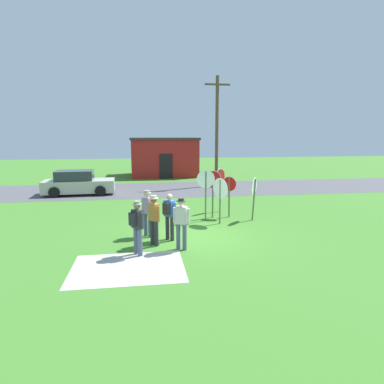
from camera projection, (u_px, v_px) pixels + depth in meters
The scene contains 17 objects.
ground_plane at pixel (193, 237), 12.29m from camera, with size 80.00×80.00×0.00m, color #3D7528.
street_asphalt at pixel (169, 189), 22.89m from camera, with size 60.00×6.40×0.01m, color #4C4C51.
concrete_path at pixel (128, 268), 9.50m from camera, with size 3.20×2.40×0.01m, color #ADAAA3.
building_background at pixel (164, 157), 30.13m from camera, with size 5.93×4.76×3.43m.
utility_pole at pixel (217, 130), 23.74m from camera, with size 1.80×0.24×7.76m.
parked_car_on_street at pixel (78, 183), 20.89m from camera, with size 4.38×2.17×1.51m.
stop_sign_low_front at pixel (229, 190), 15.05m from camera, with size 0.58×0.43×1.88m.
stop_sign_far_back at pixel (220, 182), 16.10m from camera, with size 0.57×0.54×2.13m.
stop_sign_leaning_right at pixel (206, 186), 14.34m from camera, with size 0.78×0.09×2.24m.
stop_sign_rear_left at pixel (254, 191), 14.49m from camera, with size 0.50×0.72×1.92m.
stop_sign_tallest at pixel (213, 185), 14.94m from camera, with size 0.80×0.19×2.16m.
stop_sign_leaning_left at pixel (220, 193), 13.93m from camera, with size 0.46×0.75×1.96m.
person_holding_notes at pixel (181, 221), 10.84m from camera, with size 0.52×0.36×1.74m.
person_in_blue at pixel (169, 214), 11.80m from camera, with size 0.48×0.48×1.69m.
person_in_dark_shirt at pixel (148, 211), 12.25m from camera, with size 0.43×0.43×1.74m.
person_near_signs at pixel (154, 217), 11.26m from camera, with size 0.39×0.47×1.74m.
person_with_sunhat at pixel (137, 224), 10.34m from camera, with size 0.47×0.49×1.74m.
Camera 1 is at (-1.74, -11.69, 3.79)m, focal length 31.14 mm.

